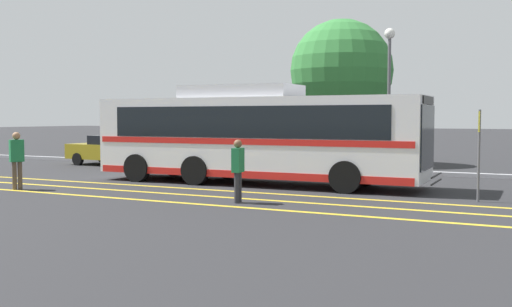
{
  "coord_description": "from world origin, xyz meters",
  "views": [
    {
      "loc": [
        7.73,
        -18.94,
        2.31
      ],
      "look_at": [
        -1.37,
        -0.33,
        1.06
      ],
      "focal_mm": 42.0,
      "sensor_mm": 36.0,
      "label": 1
    }
  ],
  "objects_px": {
    "pedestrian_0": "(238,167)",
    "street_lamp": "(389,73)",
    "pedestrian_1": "(17,157)",
    "bus_stop_sign": "(479,144)",
    "transit_bus": "(256,135)",
    "tree_0": "(341,71)",
    "parked_car_1": "(228,154)",
    "parked_car_0": "(112,150)"
  },
  "relations": [
    {
      "from": "pedestrian_0",
      "to": "street_lamp",
      "type": "height_order",
      "value": "street_lamp"
    },
    {
      "from": "pedestrian_1",
      "to": "street_lamp",
      "type": "xyz_separation_m",
      "value": [
        9.09,
        11.8,
        3.16
      ]
    },
    {
      "from": "pedestrian_0",
      "to": "street_lamp",
      "type": "distance_m",
      "value": 11.86
    },
    {
      "from": "bus_stop_sign",
      "to": "transit_bus",
      "type": "bearing_deg",
      "value": -100.65
    },
    {
      "from": "street_lamp",
      "to": "tree_0",
      "type": "relative_size",
      "value": 0.85
    },
    {
      "from": "transit_bus",
      "to": "parked_car_1",
      "type": "distance_m",
      "value": 6.02
    },
    {
      "from": "pedestrian_0",
      "to": "street_lamp",
      "type": "relative_size",
      "value": 0.28
    },
    {
      "from": "parked_car_0",
      "to": "parked_car_1",
      "type": "xyz_separation_m",
      "value": [
        6.12,
        0.47,
        -0.04
      ]
    },
    {
      "from": "parked_car_0",
      "to": "pedestrian_1",
      "type": "bearing_deg",
      "value": -153.6
    },
    {
      "from": "parked_car_0",
      "to": "street_lamp",
      "type": "height_order",
      "value": "street_lamp"
    },
    {
      "from": "parked_car_0",
      "to": "tree_0",
      "type": "distance_m",
      "value": 11.89
    },
    {
      "from": "parked_car_1",
      "to": "parked_car_0",
      "type": "bearing_deg",
      "value": 96.69
    },
    {
      "from": "parked_car_1",
      "to": "tree_0",
      "type": "distance_m",
      "value": 7.53
    },
    {
      "from": "parked_car_0",
      "to": "bus_stop_sign",
      "type": "relative_size",
      "value": 1.84
    },
    {
      "from": "pedestrian_1",
      "to": "bus_stop_sign",
      "type": "height_order",
      "value": "bus_stop_sign"
    },
    {
      "from": "parked_car_1",
      "to": "tree_0",
      "type": "height_order",
      "value": "tree_0"
    },
    {
      "from": "bus_stop_sign",
      "to": "tree_0",
      "type": "xyz_separation_m",
      "value": [
        -7.63,
        11.4,
        3.03
      ]
    },
    {
      "from": "tree_0",
      "to": "bus_stop_sign",
      "type": "bearing_deg",
      "value": -56.2
    },
    {
      "from": "transit_bus",
      "to": "pedestrian_0",
      "type": "height_order",
      "value": "transit_bus"
    },
    {
      "from": "pedestrian_0",
      "to": "tree_0",
      "type": "xyz_separation_m",
      "value": [
        -1.8,
        14.44,
        3.64
      ]
    },
    {
      "from": "parked_car_1",
      "to": "pedestrian_0",
      "type": "height_order",
      "value": "pedestrian_0"
    },
    {
      "from": "pedestrian_1",
      "to": "tree_0",
      "type": "relative_size",
      "value": 0.26
    },
    {
      "from": "parked_car_0",
      "to": "parked_car_1",
      "type": "bearing_deg",
      "value": -81.12
    },
    {
      "from": "pedestrian_0",
      "to": "pedestrian_1",
      "type": "relative_size",
      "value": 0.93
    },
    {
      "from": "street_lamp",
      "to": "tree_0",
      "type": "height_order",
      "value": "tree_0"
    },
    {
      "from": "parked_car_1",
      "to": "pedestrian_1",
      "type": "bearing_deg",
      "value": 167.63
    },
    {
      "from": "transit_bus",
      "to": "pedestrian_1",
      "type": "bearing_deg",
      "value": -52.5
    },
    {
      "from": "bus_stop_sign",
      "to": "tree_0",
      "type": "distance_m",
      "value": 14.04
    },
    {
      "from": "pedestrian_1",
      "to": "bus_stop_sign",
      "type": "xyz_separation_m",
      "value": [
        13.58,
        3.52,
        0.53
      ]
    },
    {
      "from": "pedestrian_0",
      "to": "parked_car_1",
      "type": "bearing_deg",
      "value": 24.64
    },
    {
      "from": "pedestrian_0",
      "to": "tree_0",
      "type": "distance_m",
      "value": 15.0
    },
    {
      "from": "parked_car_0",
      "to": "pedestrian_1",
      "type": "relative_size",
      "value": 2.52
    },
    {
      "from": "tree_0",
      "to": "parked_car_1",
      "type": "bearing_deg",
      "value": -122.61
    },
    {
      "from": "transit_bus",
      "to": "parked_car_1",
      "type": "xyz_separation_m",
      "value": [
        -3.66,
        4.67,
        -1.01
      ]
    },
    {
      "from": "parked_car_0",
      "to": "tree_0",
      "type": "relative_size",
      "value": 0.65
    },
    {
      "from": "parked_car_1",
      "to": "street_lamp",
      "type": "relative_size",
      "value": 0.68
    },
    {
      "from": "pedestrian_1",
      "to": "bus_stop_sign",
      "type": "relative_size",
      "value": 0.73
    },
    {
      "from": "pedestrian_1",
      "to": "parked_car_0",
      "type": "bearing_deg",
      "value": 49.83
    },
    {
      "from": "tree_0",
      "to": "pedestrian_0",
      "type": "bearing_deg",
      "value": -82.89
    },
    {
      "from": "street_lamp",
      "to": "tree_0",
      "type": "bearing_deg",
      "value": 135.27
    },
    {
      "from": "parked_car_0",
      "to": "pedestrian_0",
      "type": "xyz_separation_m",
      "value": [
        11.38,
        -8.56,
        0.23
      ]
    },
    {
      "from": "tree_0",
      "to": "street_lamp",
      "type": "bearing_deg",
      "value": -44.73
    }
  ]
}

